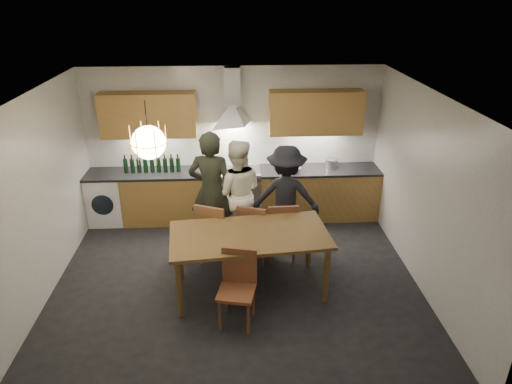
{
  "coord_description": "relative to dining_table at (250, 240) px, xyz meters",
  "views": [
    {
      "loc": [
        -0.01,
        -5.27,
        3.8
      ],
      "look_at": [
        0.29,
        0.4,
        1.2
      ],
      "focal_mm": 32.0,
      "sensor_mm": 36.0,
      "label": 1
    }
  ],
  "objects": [
    {
      "name": "person_right",
      "position": [
        0.61,
        1.2,
        0.06
      ],
      "size": [
        1.13,
        0.74,
        1.63
      ],
      "primitive_type": "imported",
      "rotation": [
        0.0,
        0.0,
        3.01
      ],
      "color": "black",
      "rests_on": "ground"
    },
    {
      "name": "person_left",
      "position": [
        -0.53,
        1.17,
        0.18
      ],
      "size": [
        0.76,
        0.58,
        1.89
      ],
      "primitive_type": "imported",
      "rotation": [
        0.0,
        0.0,
        2.94
      ],
      "color": "black",
      "rests_on": "ground"
    },
    {
      "name": "pendant_lamp",
      "position": [
        -1.18,
        0.05,
        1.34
      ],
      "size": [
        0.43,
        0.43,
        0.7
      ],
      "color": "black",
      "rests_on": "ground"
    },
    {
      "name": "chair_back_left",
      "position": [
        -0.5,
        0.63,
        -0.19
      ],
      "size": [
        0.59,
        0.59,
        1.0
      ],
      "rotation": [
        0.0,
        0.0,
        2.74
      ],
      "color": "brown",
      "rests_on": "ground"
    },
    {
      "name": "range_stove",
      "position": [
        -0.18,
        2.09,
        -0.32
      ],
      "size": [
        0.9,
        0.6,
        0.92
      ],
      "color": "silver",
      "rests_on": "ground"
    },
    {
      "name": "chair_front",
      "position": [
        -0.17,
        -0.59,
        -0.22
      ],
      "size": [
        0.51,
        0.51,
        0.95
      ],
      "rotation": [
        0.0,
        0.0,
        -0.22
      ],
      "color": "brown",
      "rests_on": "ground"
    },
    {
      "name": "person_mid",
      "position": [
        -0.14,
        1.31,
        0.09
      ],
      "size": [
        0.85,
        0.68,
        1.7
      ],
      "primitive_type": "imported",
      "rotation": [
        0.0,
        0.0,
        3.1
      ],
      "color": "white",
      "rests_on": "ground"
    },
    {
      "name": "wine_bottles",
      "position": [
        -1.55,
        2.11,
        0.29
      ],
      "size": [
        0.95,
        0.07,
        0.31
      ],
      "color": "black",
      "rests_on": "counter_run"
    },
    {
      "name": "chair_back_right",
      "position": [
        0.5,
        0.69,
        -0.22
      ],
      "size": [
        0.44,
        0.44,
        0.95
      ],
      "rotation": [
        0.0,
        0.0,
        3.17
      ],
      "color": "brown",
      "rests_on": "ground"
    },
    {
      "name": "wall_fixtures",
      "position": [
        -0.18,
        2.22,
        1.11
      ],
      "size": [
        4.3,
        0.54,
        1.1
      ],
      "color": "tan",
      "rests_on": "ground"
    },
    {
      "name": "mixing_bowl",
      "position": [
        0.79,
        2.05,
        0.18
      ],
      "size": [
        0.35,
        0.35,
        0.08
      ],
      "primitive_type": "imported",
      "rotation": [
        0.0,
        0.0,
        0.03
      ],
      "color": "#B9B8BC",
      "rests_on": "counter_run"
    },
    {
      "name": "counter_run",
      "position": [
        -0.15,
        2.1,
        -0.31
      ],
      "size": [
        5.0,
        0.62,
        0.9
      ],
      "color": "#B78A46",
      "rests_on": "ground"
    },
    {
      "name": "chair_back_mid",
      "position": [
        0.08,
        0.68,
        -0.22
      ],
      "size": [
        0.55,
        0.55,
        0.95
      ],
      "rotation": [
        0.0,
        0.0,
        2.8
      ],
      "color": "brown",
      "rests_on": "ground"
    },
    {
      "name": "ground",
      "position": [
        -0.18,
        0.15,
        -0.76
      ],
      "size": [
        5.0,
        5.0,
        0.0
      ],
      "primitive_type": "plane",
      "color": "black",
      "rests_on": "ground"
    },
    {
      "name": "room_shell",
      "position": [
        -0.18,
        0.15,
        0.95
      ],
      "size": [
        5.02,
        4.52,
        2.61
      ],
      "color": "white",
      "rests_on": "ground"
    },
    {
      "name": "dining_table",
      "position": [
        0.0,
        0.0,
        0.0
      ],
      "size": [
        2.13,
        1.22,
        0.86
      ],
      "rotation": [
        0.0,
        0.0,
        0.1
      ],
      "color": "brown",
      "rests_on": "ground"
    },
    {
      "name": "stock_pot",
      "position": [
        1.51,
        2.15,
        0.21
      ],
      "size": [
        0.22,
        0.22,
        0.15
      ],
      "primitive_type": "cylinder",
      "rotation": [
        0.0,
        0.0,
        -0.05
      ],
      "color": "silver",
      "rests_on": "counter_run"
    }
  ]
}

